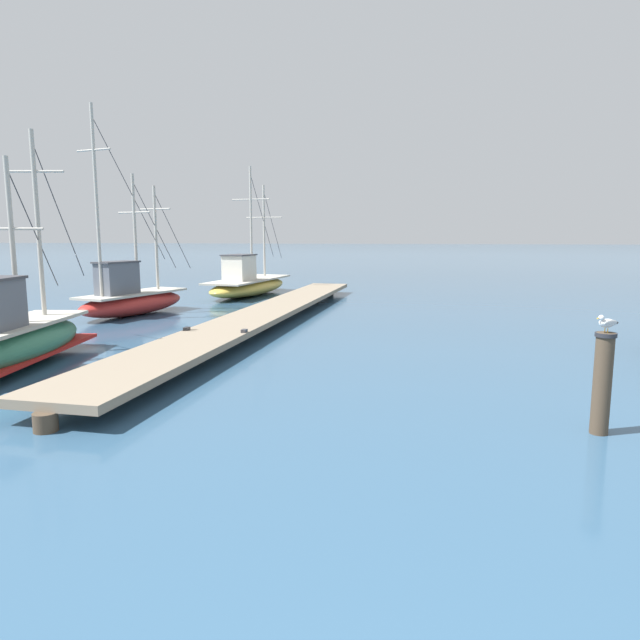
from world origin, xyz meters
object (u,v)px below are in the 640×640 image
Objects in this scene: fishing_boat_1 at (11,339)px; perched_seagull at (607,323)px; fishing_boat_2 at (248,283)px; mooring_piling at (602,381)px; fishing_boat_0 at (131,297)px.

fishing_boat_1 is 11.87m from perched_seagull.
fishing_boat_2 is 5.32× the size of mooring_piling.
fishing_boat_0 is 21.02× the size of perched_seagull.
fishing_boat_0 is at bearing 142.74° from mooring_piling.
fishing_boat_0 is 8.23m from fishing_boat_1.
perched_seagull is (13.31, -10.12, 1.01)m from fishing_boat_0.
fishing_boat_0 is at bearing 142.76° from perched_seagull.
fishing_boat_2 is at bearing 74.67° from fishing_boat_0.
mooring_piling is 4.43× the size of perched_seagull.
fishing_boat_2 is 20.88m from perched_seagull.
fishing_boat_2 is at bearing 122.73° from mooring_piling.
perched_seagull is (0.00, 0.00, 0.87)m from mooring_piling.
fishing_boat_1 is (1.67, -8.06, -0.02)m from fishing_boat_0.
fishing_boat_0 is at bearing 101.72° from fishing_boat_1.
mooring_piling is at bearing -10.04° from fishing_boat_1.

